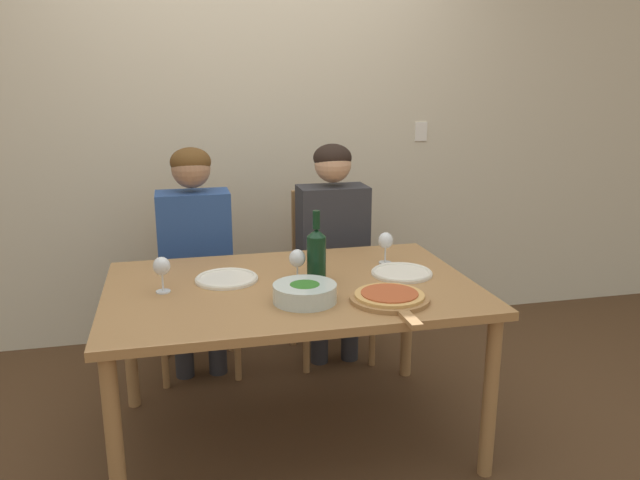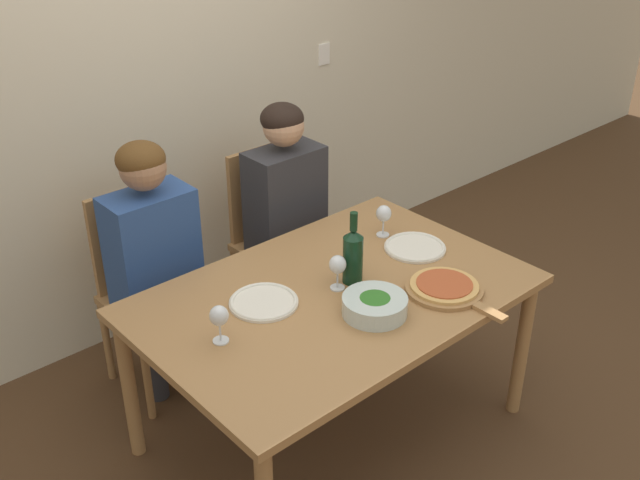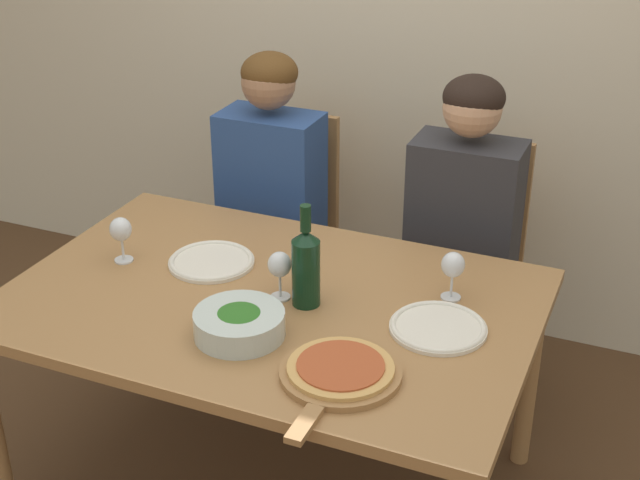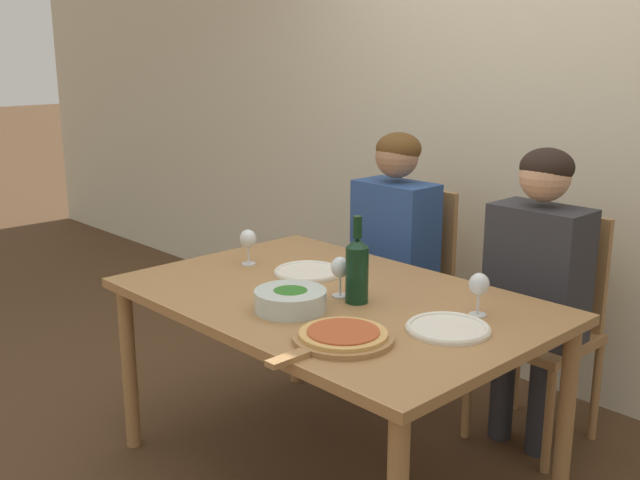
# 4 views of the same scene
# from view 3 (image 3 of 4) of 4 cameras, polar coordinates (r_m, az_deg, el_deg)

# --- Properties ---
(back_wall) EXTENTS (10.00, 0.06, 2.70)m
(back_wall) POSITION_cam_3_polar(r_m,az_deg,el_deg) (3.59, 6.07, 14.95)
(back_wall) COLOR beige
(back_wall) RESTS_ON ground
(dining_table) EXTENTS (1.56, 1.03, 0.73)m
(dining_table) POSITION_cam_3_polar(r_m,az_deg,el_deg) (2.69, -3.18, -5.01)
(dining_table) COLOR #9E7042
(dining_table) RESTS_ON ground
(chair_left) EXTENTS (0.42, 0.42, 0.95)m
(chair_left) POSITION_cam_3_polar(r_m,az_deg,el_deg) (3.59, -2.39, 1.00)
(chair_left) COLOR #9E7042
(chair_left) RESTS_ON ground
(chair_right) EXTENTS (0.42, 0.42, 0.95)m
(chair_right) POSITION_cam_3_polar(r_m,az_deg,el_deg) (3.37, 9.35, -1.19)
(chair_right) COLOR #9E7042
(chair_right) RESTS_ON ground
(person_woman) EXTENTS (0.47, 0.51, 1.24)m
(person_woman) POSITION_cam_3_polar(r_m,az_deg,el_deg) (3.40, -3.28, 3.81)
(person_woman) COLOR #28282D
(person_woman) RESTS_ON ground
(person_man) EXTENTS (0.47, 0.51, 1.24)m
(person_man) POSITION_cam_3_polar(r_m,az_deg,el_deg) (3.16, 9.14, 1.70)
(person_man) COLOR #28282D
(person_man) RESTS_ON ground
(wine_bottle) EXTENTS (0.08, 0.08, 0.32)m
(wine_bottle) POSITION_cam_3_polar(r_m,az_deg,el_deg) (2.55, -0.91, -1.66)
(wine_bottle) COLOR black
(wine_bottle) RESTS_ON dining_table
(broccoli_bowl) EXTENTS (0.25, 0.25, 0.08)m
(broccoli_bowl) POSITION_cam_3_polar(r_m,az_deg,el_deg) (2.46, -5.19, -5.33)
(broccoli_bowl) COLOR silver
(broccoli_bowl) RESTS_ON dining_table
(dinner_plate_left) EXTENTS (0.27, 0.27, 0.02)m
(dinner_plate_left) POSITION_cam_3_polar(r_m,az_deg,el_deg) (2.85, -6.96, -1.35)
(dinner_plate_left) COLOR silver
(dinner_plate_left) RESTS_ON dining_table
(dinner_plate_right) EXTENTS (0.27, 0.27, 0.02)m
(dinner_plate_right) POSITION_cam_3_polar(r_m,az_deg,el_deg) (2.51, 7.57, -5.54)
(dinner_plate_right) COLOR silver
(dinner_plate_right) RESTS_ON dining_table
(pizza_on_board) EXTENTS (0.32, 0.46, 0.04)m
(pizza_on_board) POSITION_cam_3_polar(r_m,az_deg,el_deg) (2.30, 1.25, -8.46)
(pizza_on_board) COLOR #9E7042
(pizza_on_board) RESTS_ON dining_table
(wine_glass_left) EXTENTS (0.07, 0.07, 0.15)m
(wine_glass_left) POSITION_cam_3_polar(r_m,az_deg,el_deg) (2.87, -12.63, 0.54)
(wine_glass_left) COLOR silver
(wine_glass_left) RESTS_ON dining_table
(wine_glass_right) EXTENTS (0.07, 0.07, 0.15)m
(wine_glass_right) POSITION_cam_3_polar(r_m,az_deg,el_deg) (2.62, 8.50, -1.72)
(wine_glass_right) COLOR silver
(wine_glass_right) RESTS_ON dining_table
(wine_glass_centre) EXTENTS (0.07, 0.07, 0.15)m
(wine_glass_centre) POSITION_cam_3_polar(r_m,az_deg,el_deg) (2.60, -2.60, -1.72)
(wine_glass_centre) COLOR silver
(wine_glass_centre) RESTS_ON dining_table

